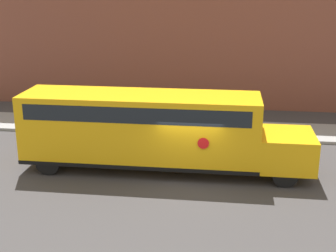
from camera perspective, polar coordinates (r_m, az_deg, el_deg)
The scene contains 4 objects.
ground_plane at distance 19.00m, azimuth 2.69°, elevation -6.49°, with size 60.00×60.00×0.00m, color #3A3838.
sidewalk_strip at distance 25.04m, azimuth 3.95°, elevation -0.33°, with size 44.00×3.00×0.15m.
building_backdrop at distance 30.42m, azimuth 4.96°, elevation 13.33°, with size 32.00×4.00×11.11m.
school_bus at distance 19.33m, azimuth -1.98°, elevation -0.19°, with size 11.93×2.57×3.25m.
Camera 1 is at (1.35, -17.32, 7.69)m, focal length 50.00 mm.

